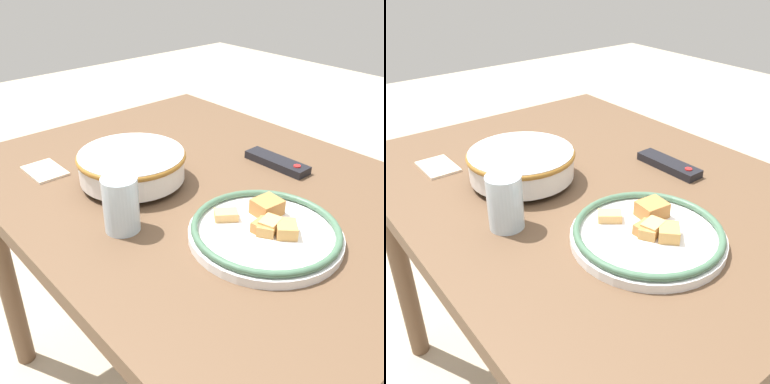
{
  "view_description": "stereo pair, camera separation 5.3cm",
  "coord_description": "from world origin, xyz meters",
  "views": [
    {
      "loc": [
        0.69,
        -0.64,
        1.27
      ],
      "look_at": [
        0.07,
        -0.09,
        0.8
      ],
      "focal_mm": 42.0,
      "sensor_mm": 36.0,
      "label": 1
    },
    {
      "loc": [
        0.73,
        -0.6,
        1.27
      ],
      "look_at": [
        0.07,
        -0.09,
        0.8
      ],
      "focal_mm": 42.0,
      "sensor_mm": 36.0,
      "label": 2
    }
  ],
  "objects": [
    {
      "name": "noodle_bowl",
      "position": [
        -0.11,
        -0.12,
        0.81
      ],
      "size": [
        0.25,
        0.25,
        0.08
      ],
      "color": "silver",
      "rests_on": "dining_table"
    },
    {
      "name": "food_plate",
      "position": [
        0.25,
        -0.06,
        0.78
      ],
      "size": [
        0.3,
        0.3,
        0.05
      ],
      "color": "white",
      "rests_on": "dining_table"
    },
    {
      "name": "tv_remote",
      "position": [
        0.06,
        0.2,
        0.77
      ],
      "size": [
        0.18,
        0.05,
        0.02
      ],
      "rotation": [
        0.0,
        0.0,
        4.73
      ],
      "color": "black",
      "rests_on": "dining_table"
    },
    {
      "name": "drinking_glass",
      "position": [
        0.04,
        -0.25,
        0.82
      ],
      "size": [
        0.07,
        0.07,
        0.11
      ],
      "color": "silver",
      "rests_on": "dining_table"
    },
    {
      "name": "folded_napkin",
      "position": [
        -0.3,
        -0.26,
        0.76
      ],
      "size": [
        0.11,
        0.08,
        0.01
      ],
      "color": "beige",
      "rests_on": "dining_table"
    },
    {
      "name": "dining_table",
      "position": [
        0.0,
        0.0,
        0.66
      ],
      "size": [
        1.13,
        0.87,
        0.76
      ],
      "color": "brown",
      "rests_on": "ground_plane"
    }
  ]
}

